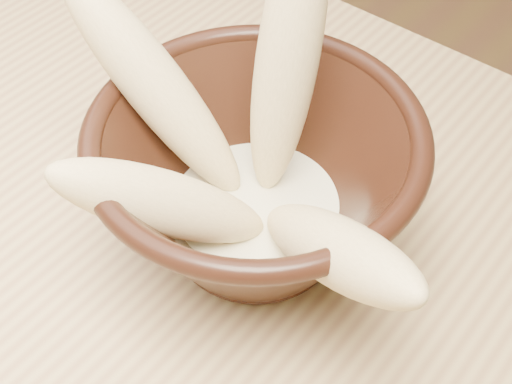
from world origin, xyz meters
TOP-DOWN VIEW (x-y plane):
  - table at (0.00, 0.00)m, footprint 1.20×0.80m
  - bowl at (0.03, 0.10)m, footprint 0.22×0.22m
  - milk_puddle at (0.03, 0.10)m, footprint 0.12×0.12m
  - banana_upright at (0.02, 0.15)m, footprint 0.06×0.10m
  - banana_left at (-0.04, 0.09)m, footprint 0.16×0.07m
  - banana_right at (0.12, 0.07)m, footprint 0.17×0.11m
  - banana_front at (0.01, 0.04)m, footprint 0.12×0.14m

SIDE VIEW (x-z plane):
  - table at x=0.00m, z-range 0.30..1.05m
  - milk_puddle at x=0.03m, z-range 0.78..0.80m
  - bowl at x=0.03m, z-range 0.76..0.88m
  - banana_front at x=0.01m, z-range 0.78..0.90m
  - banana_right at x=0.12m, z-range 0.78..0.91m
  - banana_left at x=-0.04m, z-range 0.78..0.95m
  - banana_upright at x=0.02m, z-range 0.79..0.99m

